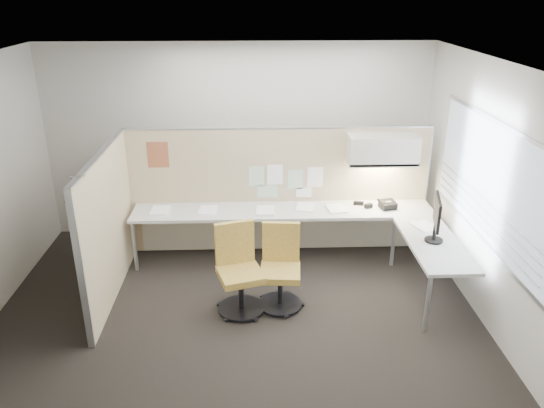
{
  "coord_description": "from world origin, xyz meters",
  "views": [
    {
      "loc": [
        0.21,
        -5.2,
        3.49
      ],
      "look_at": [
        0.43,
        0.8,
        1.01
      ],
      "focal_mm": 35.0,
      "sensor_mm": 36.0,
      "label": 1
    }
  ],
  "objects_px": {
    "chair_left": "(239,272)",
    "phone": "(387,205)",
    "monitor": "(437,217)",
    "chair_right": "(280,269)",
    "desk": "(309,223)"
  },
  "relations": [
    {
      "from": "monitor",
      "to": "phone",
      "type": "relative_size",
      "value": 2.19
    },
    {
      "from": "monitor",
      "to": "phone",
      "type": "distance_m",
      "value": 1.08
    },
    {
      "from": "chair_right",
      "to": "chair_left",
      "type": "bearing_deg",
      "value": -166.45
    },
    {
      "from": "chair_left",
      "to": "phone",
      "type": "bearing_deg",
      "value": 14.28
    },
    {
      "from": "chair_right",
      "to": "monitor",
      "type": "xyz_separation_m",
      "value": [
        1.79,
        0.11,
        0.59
      ]
    },
    {
      "from": "chair_left",
      "to": "phone",
      "type": "relative_size",
      "value": 4.13
    },
    {
      "from": "monitor",
      "to": "chair_left",
      "type": "bearing_deg",
      "value": 108.38
    },
    {
      "from": "monitor",
      "to": "phone",
      "type": "xyz_separation_m",
      "value": [
        -0.31,
        1.0,
        -0.26
      ]
    },
    {
      "from": "chair_right",
      "to": "desk",
      "type": "bearing_deg",
      "value": 71.11
    },
    {
      "from": "desk",
      "to": "chair_left",
      "type": "bearing_deg",
      "value": -130.98
    },
    {
      "from": "chair_left",
      "to": "desk",
      "type": "bearing_deg",
      "value": 32.3
    },
    {
      "from": "chair_right",
      "to": "phone",
      "type": "height_order",
      "value": "chair_right"
    },
    {
      "from": "desk",
      "to": "phone",
      "type": "relative_size",
      "value": 16.28
    },
    {
      "from": "chair_left",
      "to": "chair_right",
      "type": "relative_size",
      "value": 1.05
    },
    {
      "from": "chair_right",
      "to": "phone",
      "type": "distance_m",
      "value": 1.88
    }
  ]
}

